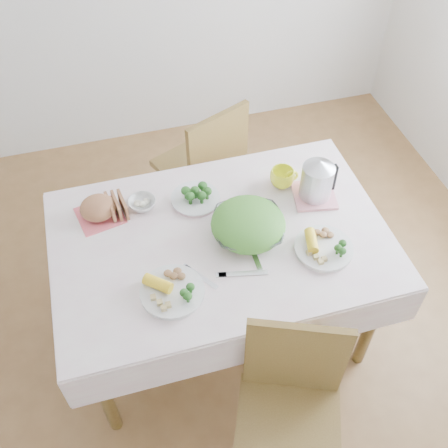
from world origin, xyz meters
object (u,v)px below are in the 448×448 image
object	(u,v)px
yellow_mug	(282,178)
chair_far	(198,164)
dinner_plate_right	(324,248)
dinner_plate_left	(172,292)
electric_kettle	(317,178)
salad_bowl	(248,228)
dining_table	(221,286)
chair_near	(288,427)

from	to	relation	value
yellow_mug	chair_far	bearing A→B (deg)	116.07
chair_far	dinner_plate_right	world-z (taller)	chair_far
chair_far	dinner_plate_left	bearing A→B (deg)	47.57
chair_far	electric_kettle	bearing A→B (deg)	96.60
chair_far	salad_bowl	distance (m)	0.90
yellow_mug	dinner_plate_left	bearing A→B (deg)	-143.54
chair_far	salad_bowl	xyz separation A→B (m)	(0.03, -0.84, 0.34)
salad_bowl	electric_kettle	distance (m)	0.41
dining_table	electric_kettle	world-z (taller)	electric_kettle
dining_table	salad_bowl	xyz separation A→B (m)	(0.12, -0.01, 0.43)
dinner_plate_right	chair_far	bearing A→B (deg)	107.53
yellow_mug	electric_kettle	distance (m)	0.19
yellow_mug	chair_near	bearing A→B (deg)	-107.20
salad_bowl	dinner_plate_left	world-z (taller)	salad_bowl
dinner_plate_right	electric_kettle	xyz separation A→B (m)	(0.09, 0.32, 0.11)
chair_far	yellow_mug	bearing A→B (deg)	92.47
dining_table	dinner_plate_right	distance (m)	0.60
dining_table	chair_near	size ratio (longest dim) A/B	1.53
salad_bowl	yellow_mug	bearing A→B (deg)	45.14
dining_table	dinner_plate_left	bearing A→B (deg)	-138.85
dinner_plate_left	dinner_plate_right	xyz separation A→B (m)	(0.68, 0.04, 0.00)
dining_table	salad_bowl	bearing A→B (deg)	-6.95
dinner_plate_left	electric_kettle	bearing A→B (deg)	25.05
chair_far	dining_table	bearing A→B (deg)	60.19
dinner_plate_left	dinner_plate_right	size ratio (longest dim) A/B	1.03
dinner_plate_right	electric_kettle	size ratio (longest dim) A/B	1.23
yellow_mug	dining_table	bearing A→B (deg)	-147.36
dinner_plate_right	chair_near	bearing A→B (deg)	-120.99
chair_far	electric_kettle	distance (m)	0.91
chair_near	chair_far	world-z (taller)	chair_far
dinner_plate_left	chair_near	bearing A→B (deg)	-58.76
dinner_plate_right	yellow_mug	world-z (taller)	yellow_mug
dining_table	chair_far	bearing A→B (deg)	83.79
dining_table	chair_far	xyz separation A→B (m)	(0.09, 0.82, 0.09)
chair_near	electric_kettle	xyz separation A→B (m)	(0.44, 0.90, 0.42)
dinner_plate_left	yellow_mug	distance (m)	0.80
dinner_plate_left	dinner_plate_right	world-z (taller)	same
chair_near	electric_kettle	distance (m)	1.09
chair_near	yellow_mug	world-z (taller)	chair_near
chair_far	dinner_plate_right	bearing A→B (deg)	83.93
chair_near	dinner_plate_left	distance (m)	0.71
chair_far	chair_near	bearing A→B (deg)	65.28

